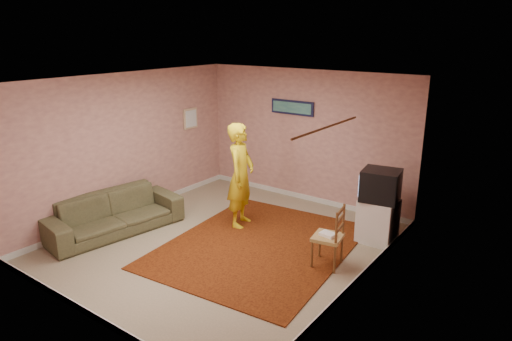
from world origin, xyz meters
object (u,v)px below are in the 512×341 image
Objects in this scene: person at (241,175)px; tv_cabinet at (378,221)px; sofa at (114,213)px; chair_a at (378,202)px; crt_tv at (380,185)px; chair_b at (328,230)px.

tv_cabinet is at bearing -87.64° from person.
sofa is at bearing -148.76° from tv_cabinet.
person reaches higher than chair_a.
chair_a is (-0.14, 0.35, -0.42)m from crt_tv.
crt_tv is at bearing 156.97° from chair_b.
chair_a is 2.36m from person.
person is (1.56, 1.50, 0.58)m from sofa.
chair_b reaches higher than sofa.
chair_b is (-0.28, -1.20, 0.21)m from tv_cabinet.
person is (-1.91, 0.42, 0.35)m from chair_b.
person is at bearing -160.54° from tv_cabinet.
tv_cabinet is 0.60m from crt_tv.
chair_b is at bearing -62.88° from sofa.
tv_cabinet is at bearing 0.00° from crt_tv.
tv_cabinet is 1.09× the size of crt_tv.
tv_cabinet is 0.31× the size of sofa.
person is (-2.05, -1.12, 0.37)m from chair_a.
crt_tv is at bearing -48.84° from sofa.
crt_tv reaches higher than chair_a.
crt_tv is 0.29× the size of sofa.
crt_tv reaches higher than sofa.
crt_tv is at bearing -50.81° from chair_a.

